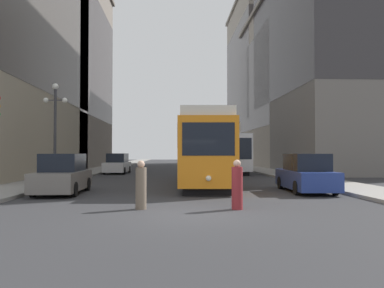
% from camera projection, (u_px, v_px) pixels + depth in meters
% --- Properties ---
extents(ground_plane, '(200.00, 200.00, 0.00)m').
position_uv_depth(ground_plane, '(195.00, 215.00, 11.64)').
color(ground_plane, '#303033').
extents(sidewalk_left, '(3.01, 120.00, 0.15)m').
position_uv_depth(sidewalk_left, '(114.00, 167.00, 51.18)').
color(sidewalk_left, gray).
rests_on(sidewalk_left, ground).
extents(sidewalk_right, '(3.01, 120.00, 0.15)m').
position_uv_depth(sidewalk_right, '(242.00, 166.00, 52.00)').
color(sidewalk_right, gray).
rests_on(sidewalk_right, ground).
extents(streetcar, '(3.22, 14.32, 3.89)m').
position_uv_depth(streetcar, '(203.00, 149.00, 23.36)').
color(streetcar, black).
rests_on(streetcar, ground).
extents(transit_bus, '(3.02, 12.68, 3.45)m').
position_uv_depth(transit_bus, '(224.00, 152.00, 37.18)').
color(transit_bus, black).
rests_on(transit_bus, ground).
extents(parked_car_left_near, '(1.96, 4.57, 1.82)m').
position_uv_depth(parked_car_left_near, '(63.00, 175.00, 17.80)').
color(parked_car_left_near, black).
rests_on(parked_car_left_near, ground).
extents(parked_car_left_mid, '(2.07, 4.48, 1.82)m').
position_uv_depth(parked_car_left_mid, '(117.00, 164.00, 35.14)').
color(parked_car_left_mid, black).
rests_on(parked_car_left_mid, ground).
extents(parked_car_right_far, '(2.03, 4.92, 1.82)m').
position_uv_depth(parked_car_right_far, '(306.00, 174.00, 18.60)').
color(parked_car_right_far, black).
rests_on(parked_car_right_far, ground).
extents(pedestrian_crossing_near, '(0.37, 0.37, 1.63)m').
position_uv_depth(pedestrian_crossing_near, '(237.00, 186.00, 12.80)').
color(pedestrian_crossing_near, maroon).
rests_on(pedestrian_crossing_near, ground).
extents(pedestrian_crossing_far, '(0.36, 0.36, 1.61)m').
position_uv_depth(pedestrian_crossing_far, '(141.00, 187.00, 12.84)').
color(pedestrian_crossing_far, '#6B5B4C').
rests_on(pedestrian_crossing_far, ground).
extents(lamp_post_left_near, '(1.41, 0.36, 5.81)m').
position_uv_depth(lamp_post_left_near, '(55.00, 118.00, 22.90)').
color(lamp_post_left_near, '#333338').
rests_on(lamp_post_left_near, sidewalk_left).
extents(building_left_corner, '(15.00, 21.28, 25.01)m').
position_uv_depth(building_left_corner, '(42.00, 66.00, 49.02)').
color(building_left_corner, slate).
rests_on(building_left_corner, ground).
extents(building_right_corner, '(13.09, 22.61, 30.29)m').
position_uv_depth(building_right_corner, '(335.00, 22.00, 40.80)').
color(building_right_corner, slate).
rests_on(building_right_corner, ground).
extents(building_right_midblock, '(16.25, 18.76, 20.53)m').
position_uv_depth(building_right_midblock, '(310.00, 89.00, 52.53)').
color(building_right_midblock, '#A89E8E').
rests_on(building_right_midblock, ground).
extents(building_right_far, '(15.92, 22.72, 27.54)m').
position_uv_depth(building_right_far, '(281.00, 81.00, 66.26)').
color(building_right_far, '#A89E8E').
rests_on(building_right_far, ground).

